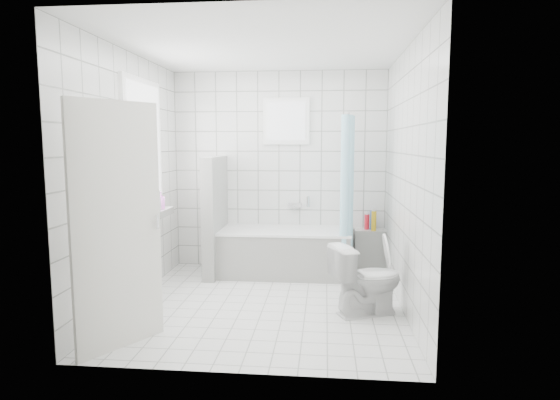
# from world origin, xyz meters

# --- Properties ---
(ground) EXTENTS (3.00, 3.00, 0.00)m
(ground) POSITION_xyz_m (0.00, 0.00, 0.00)
(ground) COLOR white
(ground) RESTS_ON ground
(ceiling) EXTENTS (3.00, 3.00, 0.00)m
(ceiling) POSITION_xyz_m (0.00, 0.00, 2.60)
(ceiling) COLOR white
(ceiling) RESTS_ON ground
(wall_back) EXTENTS (2.80, 0.02, 2.60)m
(wall_back) POSITION_xyz_m (0.00, 1.50, 1.30)
(wall_back) COLOR white
(wall_back) RESTS_ON ground
(wall_front) EXTENTS (2.80, 0.02, 2.60)m
(wall_front) POSITION_xyz_m (0.00, -1.50, 1.30)
(wall_front) COLOR white
(wall_front) RESTS_ON ground
(wall_left) EXTENTS (0.02, 3.00, 2.60)m
(wall_left) POSITION_xyz_m (-1.40, 0.00, 1.30)
(wall_left) COLOR white
(wall_left) RESTS_ON ground
(wall_right) EXTENTS (0.02, 3.00, 2.60)m
(wall_right) POSITION_xyz_m (1.40, 0.00, 1.30)
(wall_right) COLOR white
(wall_right) RESTS_ON ground
(window_left) EXTENTS (0.01, 0.90, 1.40)m
(window_left) POSITION_xyz_m (-1.35, 0.30, 1.60)
(window_left) COLOR white
(window_left) RESTS_ON wall_left
(window_back) EXTENTS (0.50, 0.01, 0.50)m
(window_back) POSITION_xyz_m (0.10, 1.46, 1.95)
(window_back) COLOR white
(window_back) RESTS_ON wall_back
(window_sill) EXTENTS (0.18, 1.02, 0.08)m
(window_sill) POSITION_xyz_m (-1.31, 0.30, 0.86)
(window_sill) COLOR white
(window_sill) RESTS_ON wall_left
(door) EXTENTS (0.46, 0.70, 2.00)m
(door) POSITION_xyz_m (-1.04, -1.14, 1.00)
(door) COLOR silver
(door) RESTS_ON ground
(bathtub) EXTENTS (1.64, 0.77, 0.58)m
(bathtub) POSITION_xyz_m (0.11, 1.12, 0.29)
(bathtub) COLOR white
(bathtub) RESTS_ON ground
(partition_wall) EXTENTS (0.15, 0.85, 1.50)m
(partition_wall) POSITION_xyz_m (-0.77, 1.07, 0.75)
(partition_wall) COLOR white
(partition_wall) RESTS_ON ground
(tiled_ledge) EXTENTS (0.40, 0.24, 0.55)m
(tiled_ledge) POSITION_xyz_m (1.20, 1.38, 0.28)
(tiled_ledge) COLOR white
(tiled_ledge) RESTS_ON ground
(toilet) EXTENTS (0.79, 0.63, 0.70)m
(toilet) POSITION_xyz_m (1.03, -0.20, 0.35)
(toilet) COLOR white
(toilet) RESTS_ON ground
(curtain_rod) EXTENTS (0.02, 0.80, 0.02)m
(curtain_rod) POSITION_xyz_m (0.87, 1.10, 2.00)
(curtain_rod) COLOR silver
(curtain_rod) RESTS_ON wall_back
(shower_curtain) EXTENTS (0.14, 0.48, 1.78)m
(shower_curtain) POSITION_xyz_m (0.87, 0.97, 1.10)
(shower_curtain) COLOR #4BBADC
(shower_curtain) RESTS_ON curtain_rod
(tub_faucet) EXTENTS (0.18, 0.06, 0.06)m
(tub_faucet) POSITION_xyz_m (0.21, 1.46, 0.85)
(tub_faucet) COLOR silver
(tub_faucet) RESTS_ON wall_back
(sill_bottles) EXTENTS (0.19, 0.73, 0.33)m
(sill_bottles) POSITION_xyz_m (-1.30, 0.30, 1.03)
(sill_bottles) COLOR #BCBAC1
(sill_bottles) RESTS_ON window_sill
(ledge_bottles) EXTENTS (0.14, 0.17, 0.25)m
(ledge_bottles) POSITION_xyz_m (1.22, 1.36, 0.67)
(ledge_bottles) COLOR gold
(ledge_bottles) RESTS_ON tiled_ledge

